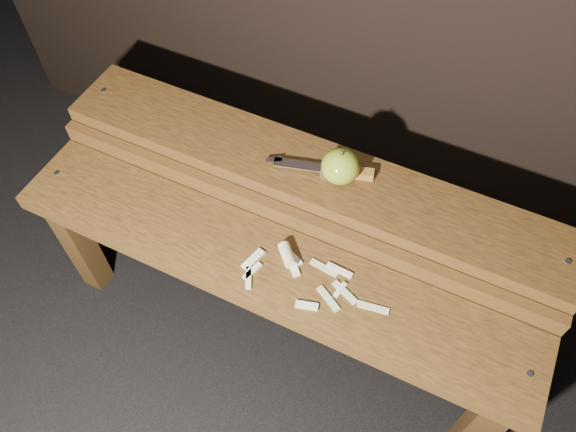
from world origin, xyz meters
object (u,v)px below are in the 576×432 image
at_px(bench_front_tier, 264,281).
at_px(bench_rear_tier, 308,192).
at_px(knife, 337,170).
at_px(apple, 340,166).

relative_size(bench_front_tier, bench_rear_tier, 1.00).
height_order(bench_rear_tier, knife, knife).
height_order(apple, knife, apple).
height_order(bench_rear_tier, apple, apple).
distance_m(bench_rear_tier, apple, 0.14).
relative_size(apple, knife, 0.37).
xyz_separation_m(bench_rear_tier, apple, (0.07, 0.00, 0.12)).
height_order(bench_front_tier, knife, knife).
distance_m(bench_front_tier, apple, 0.30).
xyz_separation_m(bench_front_tier, knife, (0.06, 0.24, 0.16)).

